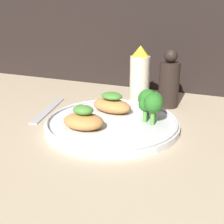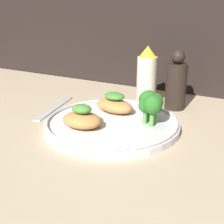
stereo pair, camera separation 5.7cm
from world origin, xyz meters
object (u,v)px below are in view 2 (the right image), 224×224
at_px(plate, 112,123).
at_px(pepper_grinder, 176,83).
at_px(broccoli_bunch, 151,103).
at_px(sauce_bottle, 146,77).

relative_size(plate, pepper_grinder, 1.94).
bearing_deg(pepper_grinder, broccoli_bunch, -91.19).
distance_m(sauce_bottle, pepper_grinder, 0.08).
bearing_deg(plate, broccoli_bunch, 21.40).
xyz_separation_m(broccoli_bunch, sauce_bottle, (-0.08, 0.15, 0.01)).
bearing_deg(sauce_bottle, pepper_grinder, -0.00).
bearing_deg(broccoli_bunch, sauce_bottle, 116.39).
bearing_deg(sauce_bottle, plate, -89.33).
distance_m(plate, pepper_grinder, 0.20).
bearing_deg(plate, sauce_bottle, 90.67).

